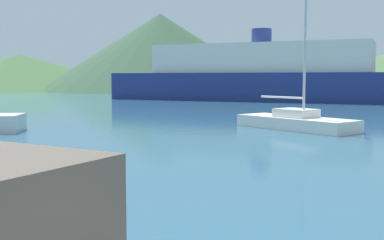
# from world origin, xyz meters

# --- Properties ---
(sailboat_middle) EXTENTS (5.89, 5.02, 6.61)m
(sailboat_middle) POSITION_xyz_m (2.69, 23.67, 0.38)
(sailboat_middle) COLOR white
(sailboat_middle) RESTS_ON ground_plane
(ferry_distant) EXTENTS (32.51, 12.46, 7.44)m
(ferry_distant) POSITION_xyz_m (-2.77, 51.75, 2.57)
(ferry_distant) COLOR navy
(ferry_distant) RESTS_ON ground_plane
(hill_west) EXTENTS (53.29, 53.29, 7.02)m
(hill_west) POSITION_xyz_m (-57.13, 87.04, 3.51)
(hill_west) COLOR #3D6038
(hill_west) RESTS_ON ground_plane
(hill_central) EXTENTS (44.29, 44.29, 14.04)m
(hill_central) POSITION_xyz_m (-25.97, 85.33, 7.02)
(hill_central) COLOR #38563D
(hill_central) RESTS_ON ground_plane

